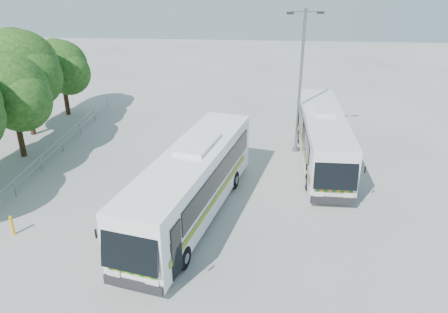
# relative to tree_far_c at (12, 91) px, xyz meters

# --- Properties ---
(ground) EXTENTS (100.00, 100.00, 0.00)m
(ground) POSITION_rel_tree_far_c_xyz_m (12.12, -5.10, -4.26)
(ground) COLOR #ABABA5
(ground) RESTS_ON ground
(kerb_divider) EXTENTS (0.40, 16.00, 0.15)m
(kerb_divider) POSITION_rel_tree_far_c_xyz_m (9.82, -3.10, -4.18)
(kerb_divider) COLOR #B2B2AD
(kerb_divider) RESTS_ON ground
(railing) EXTENTS (0.06, 22.00, 1.00)m
(railing) POSITION_rel_tree_far_c_xyz_m (2.12, -1.10, -3.52)
(railing) COLOR gray
(railing) RESTS_ON ground
(tree_far_c) EXTENTS (4.97, 4.69, 6.49)m
(tree_far_c) POSITION_rel_tree_far_c_xyz_m (0.00, 0.00, 0.00)
(tree_far_c) COLOR #382314
(tree_far_c) RESTS_ON ground
(tree_far_d) EXTENTS (5.62, 5.30, 7.33)m
(tree_far_d) POSITION_rel_tree_far_c_xyz_m (-1.19, 3.70, 0.56)
(tree_far_d) COLOR #382314
(tree_far_d) RESTS_ON ground
(tree_far_e) EXTENTS (4.54, 4.28, 5.92)m
(tree_far_e) POSITION_rel_tree_far_c_xyz_m (-0.51, 8.20, -0.37)
(tree_far_e) COLOR #382314
(tree_far_e) RESTS_ON ground
(coach_main) EXTENTS (5.07, 12.22, 3.33)m
(coach_main) POSITION_rel_tree_far_c_xyz_m (11.70, -6.22, -2.43)
(coach_main) COLOR white
(coach_main) RESTS_ON ground
(coach_adjacent) EXTENTS (2.48, 11.27, 3.12)m
(coach_adjacent) POSITION_rel_tree_far_c_xyz_m (18.65, 0.47, -2.55)
(coach_adjacent) COLOR silver
(coach_adjacent) RESTS_ON ground
(lamppost) EXTENTS (2.17, 0.64, 8.93)m
(lamppost) POSITION_rel_tree_far_c_xyz_m (17.25, 2.16, 0.67)
(lamppost) COLOR gray
(lamppost) RESTS_ON ground
(bollard) EXTENTS (0.14, 0.14, 0.96)m
(bollard) POSITION_rel_tree_far_c_xyz_m (3.81, -8.46, -3.78)
(bollard) COLOR #E7A60D
(bollard) RESTS_ON ground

